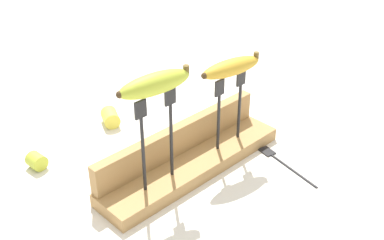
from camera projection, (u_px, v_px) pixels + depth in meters
ground_plane at (192, 170)px, 1.11m from camera, size 3.00×3.00×0.00m
wooden_board at (192, 164)px, 1.10m from camera, size 0.47×0.11×0.03m
board_backstop at (179, 138)px, 1.10m from camera, size 0.46×0.02×0.07m
fork_stand_left at (157, 132)px, 0.96m from camera, size 0.10×0.01×0.21m
fork_stand_right at (230, 103)px, 1.10m from camera, size 0.10×0.01×0.17m
banana_raised_left at (155, 84)px, 0.91m from camera, size 0.16×0.06×0.04m
banana_raised_right at (231, 67)px, 1.05m from camera, size 0.16×0.07×0.04m
fork_fallen_near at (280, 160)px, 1.13m from camera, size 0.05×0.18×0.01m
banana_chunk_near at (36, 161)px, 1.11m from camera, size 0.04×0.04×0.04m
banana_chunk_far at (110, 117)px, 1.27m from camera, size 0.06×0.07×0.04m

